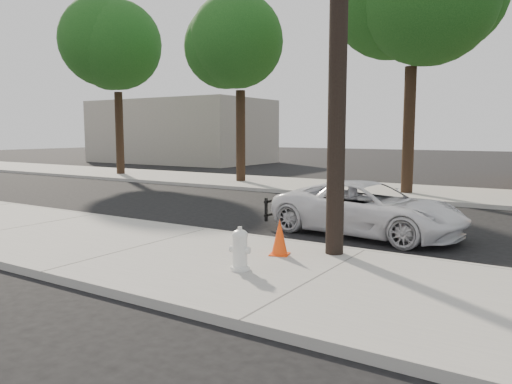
# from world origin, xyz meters

# --- Properties ---
(ground) EXTENTS (120.00, 120.00, 0.00)m
(ground) POSITION_xyz_m (0.00, 0.00, 0.00)
(ground) COLOR black
(ground) RESTS_ON ground
(near_sidewalk) EXTENTS (90.00, 4.40, 0.15)m
(near_sidewalk) POSITION_xyz_m (0.00, -4.30, 0.07)
(near_sidewalk) COLOR gray
(near_sidewalk) RESTS_ON ground
(far_sidewalk) EXTENTS (90.00, 5.00, 0.15)m
(far_sidewalk) POSITION_xyz_m (0.00, 8.50, 0.07)
(far_sidewalk) COLOR gray
(far_sidewalk) RESTS_ON ground
(curb_near) EXTENTS (90.00, 0.12, 0.16)m
(curb_near) POSITION_xyz_m (0.00, -2.10, 0.07)
(curb_near) COLOR #9E9B93
(curb_near) RESTS_ON ground
(building_far) EXTENTS (14.00, 8.00, 5.00)m
(building_far) POSITION_xyz_m (-20.00, 20.00, 2.50)
(building_far) COLOR gray
(building_far) RESTS_ON ground
(utility_pole) EXTENTS (1.40, 0.34, 9.00)m
(utility_pole) POSITION_xyz_m (3.60, -2.70, 4.70)
(utility_pole) COLOR black
(utility_pole) RESTS_ON near_sidewalk
(tree_a) EXTENTS (4.65, 4.50, 9.00)m
(tree_a) POSITION_xyz_m (-13.80, 7.85, 6.53)
(tree_a) COLOR black
(tree_a) RESTS_ON far_sidewalk
(tree_b) EXTENTS (4.34, 4.20, 8.45)m
(tree_b) POSITION_xyz_m (-5.81, 8.06, 6.15)
(tree_b) COLOR black
(tree_b) RESTS_ON far_sidewalk
(tree_c) EXTENTS (4.96, 4.80, 9.55)m
(tree_c) POSITION_xyz_m (2.22, 7.64, 6.91)
(tree_c) COLOR black
(tree_c) RESTS_ON far_sidewalk
(police_cruiser) EXTENTS (4.83, 2.66, 1.28)m
(police_cruiser) POSITION_xyz_m (3.28, 0.01, 0.64)
(police_cruiser) COLOR white
(police_cruiser) RESTS_ON ground
(fire_hydrant) EXTENTS (0.37, 0.34, 0.69)m
(fire_hydrant) POSITION_xyz_m (2.73, -4.62, 0.48)
(fire_hydrant) COLOR silver
(fire_hydrant) RESTS_ON near_sidewalk
(traffic_cone) EXTENTS (0.44, 0.44, 0.69)m
(traffic_cone) POSITION_xyz_m (2.77, -3.36, 0.48)
(traffic_cone) COLOR #FA440D
(traffic_cone) RESTS_ON near_sidewalk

